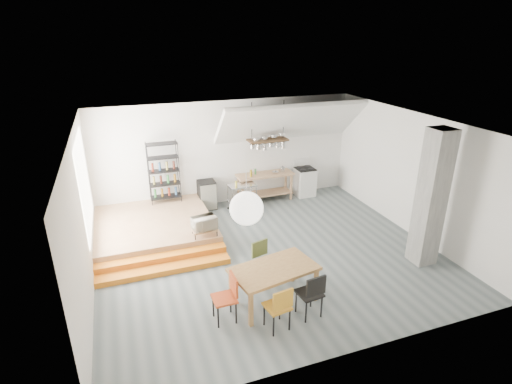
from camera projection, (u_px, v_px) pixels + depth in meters
name	position (u px, v px, depth m)	size (l,w,h in m)	color
floor	(268.00, 254.00, 9.79)	(8.00, 8.00, 0.00)	#566164
wall_back	(228.00, 153.00, 12.25)	(8.00, 0.04, 3.20)	silver
wall_left	(82.00, 219.00, 7.94)	(0.04, 7.00, 3.20)	silver
wall_right	(411.00, 174.00, 10.44)	(0.04, 7.00, 3.20)	silver
ceiling	(270.00, 125.00, 8.59)	(8.00, 7.00, 0.02)	white
slope_ceiling	(290.00, 122.00, 11.93)	(4.40, 1.80, 0.15)	white
window_pane	(85.00, 184.00, 9.18)	(0.02, 2.50, 2.20)	white
platform	(154.00, 227.00, 10.68)	(3.00, 3.00, 0.40)	#9C714E
step_lower	(165.00, 269.00, 9.03)	(3.00, 0.35, 0.13)	orange
step_upper	(163.00, 259.00, 9.31)	(3.00, 0.35, 0.27)	orange
concrete_column	(431.00, 199.00, 8.91)	(0.50, 0.50, 3.20)	slate
kitchen_counter	(265.00, 182.00, 12.65)	(1.80, 0.60, 0.91)	#9C714E
stove	(304.00, 181.00, 13.14)	(0.60, 0.60, 1.18)	white
pot_rack	(269.00, 142.00, 11.95)	(1.20, 0.50, 1.43)	#392616
wire_shelving	(164.00, 172.00, 11.46)	(0.88, 0.38, 1.80)	black
microwave_shelf	(205.00, 229.00, 9.80)	(0.60, 0.40, 0.16)	#9C714E
paper_lantern	(246.00, 208.00, 6.97)	(0.60, 0.60, 0.60)	white
dining_table	(274.00, 272.00, 7.81)	(1.81, 1.23, 0.79)	#905D34
chair_mustard	(279.00, 305.00, 7.09)	(0.48, 0.48, 0.92)	#C18421
chair_black	(312.00, 292.00, 7.43)	(0.48, 0.48, 0.95)	black
chair_olive	(263.00, 258.00, 8.56)	(0.52, 0.52, 0.92)	#515D2C
chair_red	(228.00, 294.00, 7.38)	(0.44, 0.44, 0.94)	#C2451B
rolling_cart	(242.00, 194.00, 12.01)	(0.86, 0.52, 0.82)	silver
mini_fridge	(207.00, 195.00, 12.18)	(0.51, 0.51, 0.87)	black
microwave	(204.00, 223.00, 9.74)	(0.57, 0.39, 0.32)	beige
bowl	(275.00, 172.00, 12.59)	(0.20, 0.20, 0.05)	silver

